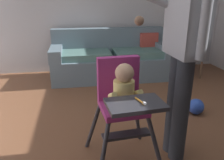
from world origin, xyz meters
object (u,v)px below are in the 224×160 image
at_px(toy_ball_second, 196,107).
at_px(sippy_cup, 189,46).
at_px(high_chair, 123,95).
at_px(adult_standing, 183,54).
at_px(side_table, 189,56).
at_px(couch, 111,59).

height_order(toy_ball_second, sippy_cup, sippy_cup).
relative_size(high_chair, adult_standing, 0.55).
distance_m(toy_ball_second, side_table, 1.55).
xyz_separation_m(high_chair, sippy_cup, (1.67, 2.12, -0.07)).
bearing_deg(high_chair, adult_standing, 86.74).
bearing_deg(adult_standing, high_chair, -0.59).
height_order(high_chair, adult_standing, adult_standing).
height_order(adult_standing, side_table, adult_standing).
height_order(couch, side_table, couch).
relative_size(side_table, sippy_cup, 5.20).
relative_size(couch, toy_ball_second, 10.72).
distance_m(couch, high_chair, 2.39).
bearing_deg(sippy_cup, adult_standing, -119.16).
bearing_deg(toy_ball_second, couch, 116.53).
bearing_deg(couch, adult_standing, 5.12).
bearing_deg(adult_standing, couch, -87.19).
relative_size(adult_standing, toy_ball_second, 8.56).
bearing_deg(adult_standing, toy_ball_second, -133.36).
bearing_deg(high_chair, side_table, 136.56).
distance_m(side_table, sippy_cup, 0.19).
relative_size(adult_standing, sippy_cup, 17.00).
relative_size(high_chair, toy_ball_second, 4.71).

